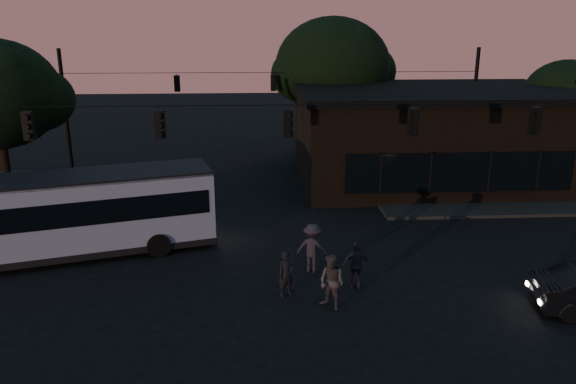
{
  "coord_description": "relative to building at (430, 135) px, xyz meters",
  "views": [
    {
      "loc": [
        -1.14,
        -15.72,
        8.96
      ],
      "look_at": [
        0.0,
        4.0,
        3.0
      ],
      "focal_mm": 35.0,
      "sensor_mm": 36.0,
      "label": 1
    }
  ],
  "objects": [
    {
      "name": "ground",
      "position": [
        -9.0,
        -15.97,
        -2.71
      ],
      "size": [
        120.0,
        120.0,
        0.0
      ],
      "primitive_type": "plane",
      "color": "black",
      "rests_on": "ground"
    },
    {
      "name": "sidewalk_far_right",
      "position": [
        3.0,
        -1.97,
        -2.63
      ],
      "size": [
        14.0,
        10.0,
        0.15
      ],
      "primitive_type": "cube",
      "color": "black",
      "rests_on": "ground"
    },
    {
      "name": "sidewalk_far_left",
      "position": [
        -23.0,
        -1.97,
        -2.63
      ],
      "size": [
        14.0,
        10.0,
        0.15
      ],
      "primitive_type": "cube",
      "color": "black",
      "rests_on": "ground"
    },
    {
      "name": "building",
      "position": [
        0.0,
        0.0,
        0.0
      ],
      "size": [
        15.4,
        10.41,
        5.4
      ],
      "color": "black",
      "rests_on": "ground"
    },
    {
      "name": "tree_behind",
      "position": [
        -5.0,
        6.03,
        3.48
      ],
      "size": [
        7.6,
        7.6,
        9.43
      ],
      "color": "black",
      "rests_on": "ground"
    },
    {
      "name": "tree_right",
      "position": [
        9.0,
        2.03,
        1.93
      ],
      "size": [
        5.2,
        5.2,
        6.86
      ],
      "color": "black",
      "rests_on": "ground"
    },
    {
      "name": "signal_rig_near",
      "position": [
        -9.0,
        -11.97,
        1.74
      ],
      "size": [
        26.24,
        0.3,
        7.5
      ],
      "color": "black",
      "rests_on": "ground"
    },
    {
      "name": "signal_rig_far",
      "position": [
        -9.0,
        4.03,
        1.5
      ],
      "size": [
        26.24,
        0.3,
        7.5
      ],
      "color": "black",
      "rests_on": "ground"
    },
    {
      "name": "bus",
      "position": [
        -17.79,
        -10.38,
        -0.86
      ],
      "size": [
        12.0,
        5.85,
        3.3
      ],
      "rotation": [
        0.0,
        0.0,
        0.28
      ],
      "color": "#838CA7",
      "rests_on": "ground"
    },
    {
      "name": "pedestrian_a",
      "position": [
        -9.2,
        -14.3,
        -1.92
      ],
      "size": [
        0.68,
        0.58,
        1.58
      ],
      "primitive_type": "imported",
      "rotation": [
        0.0,
        0.0,
        0.42
      ],
      "color": "black",
      "rests_on": "ground"
    },
    {
      "name": "pedestrian_b",
      "position": [
        -7.77,
        -15.29,
        -1.78
      ],
      "size": [
        1.13,
        1.13,
        1.85
      ],
      "primitive_type": "imported",
      "rotation": [
        0.0,
        0.0,
        -0.78
      ],
      "color": "#3F393B",
      "rests_on": "ground"
    },
    {
      "name": "pedestrian_c",
      "position": [
        -6.71,
        -13.86,
        -1.85
      ],
      "size": [
        1.02,
        0.47,
        1.71
      ],
      "primitive_type": "imported",
      "rotation": [
        0.0,
        0.0,
        3.09
      ],
      "color": "#26232A",
      "rests_on": "ground"
    },
    {
      "name": "pedestrian_d",
      "position": [
        -8.12,
        -12.38,
        -1.77
      ],
      "size": [
        1.38,
        1.1,
        1.87
      ],
      "primitive_type": "imported",
      "rotation": [
        0.0,
        0.0,
        2.75
      ],
      "color": "#27222A",
      "rests_on": "ground"
    }
  ]
}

